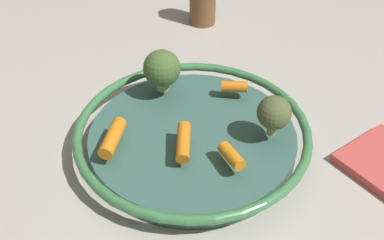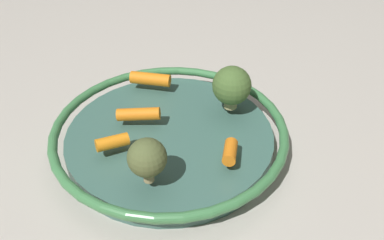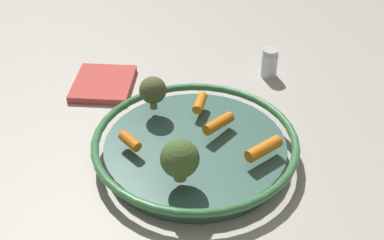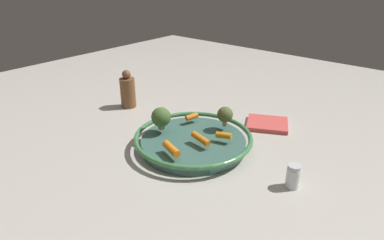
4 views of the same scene
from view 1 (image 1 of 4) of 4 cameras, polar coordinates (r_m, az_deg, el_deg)
name	(u,v)px [view 1 (image 1 of 4)]	position (r m, az deg, el deg)	size (l,w,h in m)	color
ground_plane	(192,147)	(0.69, 0.05, -3.40)	(2.46, 2.46, 0.00)	#B7B2A8
serving_bowl	(192,136)	(0.68, 0.05, -1.99)	(0.35, 0.35, 0.04)	#3D665B
baby_carrot_near_rim	(183,142)	(0.62, -1.07, -2.75)	(0.02, 0.02, 0.06)	orange
baby_carrot_center	(113,138)	(0.64, -9.84, -2.20)	(0.02, 0.02, 0.07)	orange
baby_carrot_left	(235,87)	(0.73, 5.31, 4.16)	(0.02, 0.02, 0.04)	orange
baby_carrot_back	(232,156)	(0.61, 4.94, -4.49)	(0.02, 0.02, 0.04)	orange
broccoli_floret_mid	(274,113)	(0.64, 10.19, 0.86)	(0.05, 0.05, 0.06)	tan
broccoli_floret_small	(162,69)	(0.72, -3.77, 6.38)	(0.06, 0.06, 0.07)	tan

